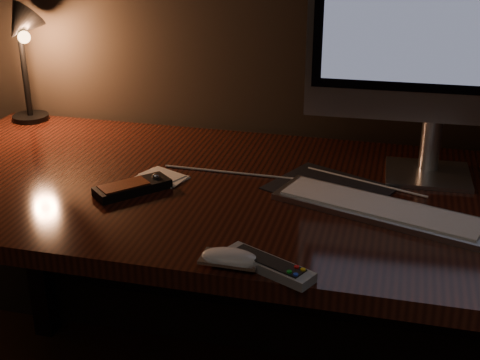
% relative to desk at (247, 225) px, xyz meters
% --- Properties ---
extents(desk, '(1.60, 0.75, 0.75)m').
position_rel_desk_xyz_m(desk, '(0.00, 0.00, 0.00)').
color(desk, '#33130B').
rests_on(desk, ground).
extents(monitor, '(0.59, 0.18, 0.62)m').
position_rel_desk_xyz_m(monitor, '(0.41, 0.10, 0.49)').
color(monitor, silver).
rests_on(monitor, desk).
extents(keyboard, '(0.46, 0.26, 0.02)m').
position_rel_desk_xyz_m(keyboard, '(0.31, -0.12, 0.14)').
color(keyboard, silver).
rests_on(keyboard, desk).
extents(mousepad, '(0.31, 0.28, 0.00)m').
position_rel_desk_xyz_m(mousepad, '(0.20, -0.03, 0.13)').
color(mousepad, black).
rests_on(mousepad, desk).
extents(mouse, '(0.11, 0.06, 0.02)m').
position_rel_desk_xyz_m(mouse, '(0.07, -0.41, 0.14)').
color(mouse, white).
rests_on(mouse, desk).
extents(media_remote, '(0.16, 0.17, 0.03)m').
position_rel_desk_xyz_m(media_remote, '(-0.22, -0.15, 0.14)').
color(media_remote, black).
rests_on(media_remote, desk).
extents(tv_remote, '(0.18, 0.12, 0.02)m').
position_rel_desk_xyz_m(tv_remote, '(0.14, -0.41, 0.14)').
color(tv_remote, '#919496').
rests_on(tv_remote, desk).
extents(papers, '(0.13, 0.11, 0.01)m').
position_rel_desk_xyz_m(papers, '(-0.19, -0.06, 0.13)').
color(papers, white).
rests_on(papers, desk).
extents(desk_lamp, '(0.16, 0.17, 0.35)m').
position_rel_desk_xyz_m(desk_lamp, '(-0.69, 0.22, 0.36)').
color(desk_lamp, black).
rests_on(desk_lamp, desk).
extents(cable, '(0.60, 0.14, 0.01)m').
position_rel_desk_xyz_m(cable, '(0.11, 0.00, 0.13)').
color(cable, white).
rests_on(cable, desk).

